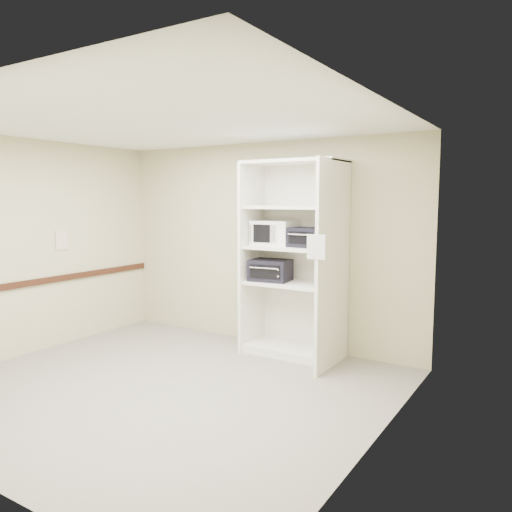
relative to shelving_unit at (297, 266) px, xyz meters
The scene contains 12 objects.
floor 2.15m from the shelving_unit, 111.36° to the right, with size 4.50×4.00×0.01m, color slate.
ceiling 2.41m from the shelving_unit, 111.36° to the right, with size 4.50×4.00×0.01m, color white.
wall_back 0.76m from the shelving_unit, 155.96° to the left, with size 4.50×0.02×2.70m, color #C4BB8F.
wall_left 3.38m from the shelving_unit, 149.71° to the right, with size 0.02×4.00×2.70m, color #C4BB8F.
wall_right 2.34m from the shelving_unit, 47.07° to the right, with size 0.02×4.00×2.70m, color #C4BB8F.
shelving_unit is the anchor object (origin of this frame).
microwave 0.53m from the shelving_unit, behind, with size 0.52×0.39×0.31m, color white.
toaster_oven_upper 0.39m from the shelving_unit, ahead, with size 0.41×0.31×0.24m, color black.
toaster_oven_lower 0.36m from the shelving_unit, behind, with size 0.49×0.37×0.27m, color black.
paper_sign 0.89m from the shelving_unit, 48.82° to the right, with size 0.21×0.01×0.26m, color white.
chair_rail 3.37m from the shelving_unit, 149.52° to the right, with size 0.04×3.98×0.08m, color black.
wall_poster 3.15m from the shelving_unit, 157.57° to the right, with size 0.01×0.18×0.25m, color silver.
Camera 1 is at (3.47, -3.74, 1.94)m, focal length 35.00 mm.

